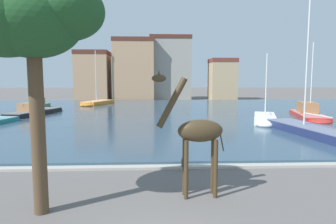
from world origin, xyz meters
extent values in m
cube|color=#334C60|center=(0.00, 29.45, 0.12)|extent=(78.60, 43.93, 0.24)
cube|color=#ADA89E|center=(0.00, 7.24, 0.06)|extent=(78.60, 0.50, 0.12)
cylinder|color=#42331E|center=(1.05, 3.61, 1.04)|extent=(0.15, 0.15, 2.07)
cylinder|color=#42331E|center=(1.02, 4.00, 1.04)|extent=(0.15, 0.15, 2.07)
cylinder|color=#42331E|center=(2.09, 3.67, 1.04)|extent=(0.15, 0.15, 2.07)
cylinder|color=#42331E|center=(2.06, 4.06, 1.04)|extent=(0.15, 0.15, 2.07)
ellipsoid|color=#42331E|center=(1.55, 3.83, 2.37)|extent=(1.63, 0.69, 0.79)
cylinder|color=#42331E|center=(0.55, 3.78, 3.36)|extent=(1.10, 0.29, 1.77)
ellipsoid|color=#42331E|center=(0.11, 3.75, 4.19)|extent=(0.50, 0.29, 0.26)
cone|color=#42331E|center=(0.11, 3.69, 4.40)|extent=(0.06, 0.06, 0.15)
cone|color=#42331E|center=(0.11, 3.82, 4.40)|extent=(0.06, 0.06, 0.15)
cylinder|color=#42331E|center=(2.31, 3.88, 2.04)|extent=(0.22, 0.06, 0.84)
cube|color=#236B42|center=(-15.89, 34.35, 0.37)|extent=(2.41, 6.58, 0.74)
ellipsoid|color=#236B42|center=(-15.63, 31.30, 0.37)|extent=(1.87, 2.39, 0.70)
cube|color=gray|center=(-15.89, 34.35, 0.77)|extent=(2.37, 6.44, 0.06)
cube|color=#9E7047|center=(-15.94, 34.83, 1.24)|extent=(1.50, 2.36, 0.87)
cylinder|color=silver|center=(-15.85, 33.87, 5.24)|extent=(0.12, 0.12, 8.99)
cylinder|color=silver|center=(-15.95, 34.99, 1.64)|extent=(0.27, 2.25, 0.08)
cube|color=white|center=(10.35, 20.87, 0.40)|extent=(3.77, 6.31, 0.79)
ellipsoid|color=white|center=(9.40, 18.17, 0.40)|extent=(2.30, 2.55, 0.75)
cube|color=silver|center=(10.35, 20.87, 0.82)|extent=(3.70, 6.18, 0.06)
cylinder|color=silver|center=(10.20, 20.45, 3.66)|extent=(0.12, 0.12, 5.74)
cylinder|color=silver|center=(10.55, 21.44, 1.69)|extent=(0.77, 2.02, 0.08)
cube|color=red|center=(16.20, 24.02, 0.29)|extent=(4.21, 8.39, 0.59)
ellipsoid|color=red|center=(15.26, 20.30, 0.29)|extent=(2.70, 3.25, 0.56)
cube|color=#C7716E|center=(16.20, 24.02, 0.62)|extent=(4.13, 8.22, 0.06)
cube|color=#9E7047|center=(16.35, 24.61, 1.21)|extent=(2.25, 3.13, 1.13)
cylinder|color=silver|center=(16.06, 23.43, 4.26)|extent=(0.12, 0.12, 7.35)
cylinder|color=silver|center=(16.40, 24.80, 1.49)|extent=(0.78, 2.76, 0.08)
cube|color=orange|center=(-8.97, 41.07, 0.39)|extent=(4.40, 6.89, 0.78)
ellipsoid|color=orange|center=(-10.02, 38.18, 0.39)|extent=(2.75, 2.85, 0.74)
cube|color=#E2A56E|center=(-8.97, 41.07, 0.81)|extent=(4.31, 6.75, 0.06)
cylinder|color=silver|center=(-9.13, 40.62, 4.72)|extent=(0.12, 0.12, 7.88)
cylinder|color=silver|center=(-8.75, 41.68, 1.68)|extent=(0.85, 2.16, 0.08)
cube|color=navy|center=(11.07, 14.22, 0.41)|extent=(3.27, 8.36, 0.81)
ellipsoid|color=navy|center=(10.54, 18.05, 0.41)|extent=(2.33, 3.09, 0.77)
cube|color=slate|center=(11.07, 14.22, 0.84)|extent=(3.21, 8.20, 0.06)
cylinder|color=silver|center=(10.98, 14.83, 5.28)|extent=(0.12, 0.12, 8.94)
cylinder|color=silver|center=(11.18, 13.41, 1.71)|extent=(0.47, 2.83, 0.08)
cube|color=black|center=(-13.52, 27.48, 0.34)|extent=(3.89, 8.04, 0.68)
ellipsoid|color=black|center=(-12.66, 31.06, 0.34)|extent=(2.50, 3.09, 0.64)
cube|color=slate|center=(-13.52, 27.48, 0.71)|extent=(3.81, 7.88, 0.06)
cube|color=#9E7047|center=(-13.66, 26.91, 1.20)|extent=(2.09, 2.99, 0.93)
cylinder|color=silver|center=(-13.39, 28.04, 4.53)|extent=(0.12, 0.12, 7.72)
cylinder|color=silver|center=(-13.71, 26.72, 1.58)|extent=(0.72, 2.66, 0.08)
cylinder|color=brown|center=(-3.59, 2.74, 2.49)|extent=(0.43, 0.43, 4.98)
ellipsoid|color=#1E4C23|center=(-3.59, 2.74, 5.86)|extent=(2.90, 2.90, 2.17)
ellipsoid|color=#1E4C23|center=(-2.65, 2.77, 6.15)|extent=(2.31, 2.31, 1.73)
ellipsoid|color=#1E4C23|center=(-4.34, 2.56, 5.85)|extent=(2.84, 2.84, 2.13)
cylinder|color=#232326|center=(1.32, 7.09, 0.25)|extent=(0.24, 0.24, 0.50)
cube|color=tan|center=(-12.30, 54.39, 4.51)|extent=(6.38, 6.63, 9.03)
cube|color=#51281E|center=(-12.30, 54.39, 9.43)|extent=(6.51, 6.76, 0.80)
cube|color=tan|center=(-4.16, 54.88, 5.79)|extent=(8.10, 6.05, 11.58)
cube|color=#51281E|center=(-4.16, 54.88, 11.98)|extent=(8.26, 6.17, 0.80)
cube|color=gray|center=(3.33, 57.06, 6.19)|extent=(8.42, 6.23, 12.38)
cube|color=#51281E|center=(3.33, 57.06, 12.78)|extent=(8.59, 6.35, 0.80)
cube|color=tan|center=(14.12, 55.05, 3.83)|extent=(5.20, 5.41, 7.66)
cube|color=brown|center=(14.12, 55.05, 8.06)|extent=(5.30, 5.52, 0.80)
camera|label=1|loc=(-0.05, -6.33, 4.14)|focal=31.71mm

